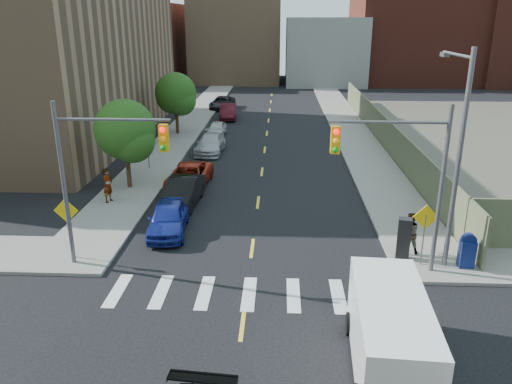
# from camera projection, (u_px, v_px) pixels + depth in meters

# --- Properties ---
(ground) EXTENTS (160.00, 160.00, 0.00)m
(ground) POSITION_uv_depth(u_px,v_px,m) (238.00, 362.00, 15.32)
(ground) COLOR black
(ground) RESTS_ON ground
(sidewalk_nw) EXTENTS (3.50, 73.00, 0.15)m
(sidewalk_nw) POSITION_uv_depth(u_px,v_px,m) (199.00, 113.00, 54.76)
(sidewalk_nw) COLOR gray
(sidewalk_nw) RESTS_ON ground
(sidewalk_ne) EXTENTS (3.50, 73.00, 0.15)m
(sidewalk_ne) POSITION_uv_depth(u_px,v_px,m) (341.00, 114.00, 54.05)
(sidewalk_ne) COLOR gray
(sidewalk_ne) RESTS_ON ground
(fence_north) EXTENTS (0.12, 44.00, 2.50)m
(fence_north) POSITION_uv_depth(u_px,v_px,m) (383.00, 130.00, 40.86)
(fence_north) COLOR #596143
(fence_north) RESTS_ON ground
(building_nw) EXTENTS (22.00, 30.00, 16.00)m
(building_nw) POSITION_uv_depth(u_px,v_px,m) (6.00, 42.00, 41.95)
(building_nw) COLOR #8C6B4C
(building_nw) RESTS_ON ground
(bg_bldg_west) EXTENTS (14.00, 18.00, 12.00)m
(bg_bldg_west) POSITION_uv_depth(u_px,v_px,m) (137.00, 44.00, 80.31)
(bg_bldg_west) COLOR #592319
(bg_bldg_west) RESTS_ON ground
(bg_bldg_midwest) EXTENTS (14.00, 16.00, 15.00)m
(bg_bldg_midwest) POSITION_uv_depth(u_px,v_px,m) (237.00, 34.00, 80.96)
(bg_bldg_midwest) COLOR #8C6B4C
(bg_bldg_midwest) RESTS_ON ground
(bg_bldg_center) EXTENTS (12.00, 16.00, 10.00)m
(bg_bldg_center) POSITION_uv_depth(u_px,v_px,m) (324.00, 51.00, 79.27)
(bg_bldg_center) COLOR gray
(bg_bldg_center) RESTS_ON ground
(bg_bldg_east) EXTENTS (18.00, 18.00, 16.00)m
(bg_bldg_east) POSITION_uv_depth(u_px,v_px,m) (412.00, 31.00, 79.52)
(bg_bldg_east) COLOR #592319
(bg_bldg_east) RESTS_ON ground
(signal_nw) EXTENTS (4.59, 0.30, 7.00)m
(signal_nw) POSITION_uv_depth(u_px,v_px,m) (98.00, 164.00, 19.75)
(signal_nw) COLOR #59595E
(signal_nw) RESTS_ON ground
(signal_ne) EXTENTS (4.59, 0.30, 7.00)m
(signal_ne) POSITION_uv_depth(u_px,v_px,m) (404.00, 168.00, 19.20)
(signal_ne) COLOR #59595E
(signal_ne) RESTS_ON ground
(streetlight_ne) EXTENTS (0.25, 3.70, 9.00)m
(streetlight_ne) POSITION_uv_depth(u_px,v_px,m) (457.00, 145.00, 19.72)
(streetlight_ne) COLOR #59595E
(streetlight_ne) RESTS_ON ground
(warn_sign_nw) EXTENTS (1.06, 0.06, 2.83)m
(warn_sign_nw) POSITION_uv_depth(u_px,v_px,m) (67.00, 217.00, 21.14)
(warn_sign_nw) COLOR #59595E
(warn_sign_nw) RESTS_ON ground
(warn_sign_ne) EXTENTS (1.06, 0.06, 2.83)m
(warn_sign_ne) POSITION_uv_depth(u_px,v_px,m) (425.00, 224.00, 20.46)
(warn_sign_ne) COLOR #59595E
(warn_sign_ne) RESTS_ON ground
(warn_sign_midwest) EXTENTS (1.06, 0.06, 2.83)m
(warn_sign_midwest) POSITION_uv_depth(u_px,v_px,m) (147.00, 142.00, 33.87)
(warn_sign_midwest) COLOR #59595E
(warn_sign_midwest) RESTS_ON ground
(tree_west_near) EXTENTS (3.66, 3.64, 5.52)m
(tree_west_near) POSITION_uv_depth(u_px,v_px,m) (125.00, 133.00, 29.66)
(tree_west_near) COLOR #332114
(tree_west_near) RESTS_ON ground
(tree_west_far) EXTENTS (3.66, 3.64, 5.52)m
(tree_west_far) POSITION_uv_depth(u_px,v_px,m) (176.00, 96.00, 43.79)
(tree_west_far) COLOR #332114
(tree_west_far) RESTS_ON ground
(parked_car_blue) EXTENTS (2.14, 4.51, 1.49)m
(parked_car_blue) POSITION_uv_depth(u_px,v_px,m) (168.00, 218.00, 24.33)
(parked_car_blue) COLOR navy
(parked_car_blue) RESTS_ON ground
(parked_car_black) EXTENTS (1.91, 4.83, 1.56)m
(parked_car_black) POSITION_uv_depth(u_px,v_px,m) (183.00, 192.00, 27.84)
(parked_car_black) COLOR black
(parked_car_black) RESTS_ON ground
(parked_car_red) EXTENTS (2.57, 5.14, 1.40)m
(parked_car_red) POSITION_uv_depth(u_px,v_px,m) (189.00, 176.00, 30.95)
(parked_car_red) COLOR #AA2411
(parked_car_red) RESTS_ON ground
(parked_car_silver) EXTENTS (2.14, 4.94, 1.42)m
(parked_car_silver) POSITION_uv_depth(u_px,v_px,m) (210.00, 144.00, 38.79)
(parked_car_silver) COLOR #A9AAB0
(parked_car_silver) RESTS_ON ground
(parked_car_white) EXTENTS (1.55, 3.65, 1.23)m
(parked_car_white) POSITION_uv_depth(u_px,v_px,m) (217.00, 129.00, 44.47)
(parked_car_white) COLOR silver
(parked_car_white) RESTS_ON ground
(parked_car_maroon) EXTENTS (1.98, 4.81, 1.55)m
(parked_car_maroon) POSITION_uv_depth(u_px,v_px,m) (228.00, 111.00, 51.70)
(parked_car_maroon) COLOR #400C15
(parked_car_maroon) RESTS_ON ground
(parked_car_grey) EXTENTS (2.78, 5.25, 1.41)m
(parked_car_grey) POSITION_uv_depth(u_px,v_px,m) (222.00, 103.00, 57.41)
(parked_car_grey) COLOR black
(parked_car_grey) RESTS_ON ground
(cargo_van) EXTENTS (2.48, 5.41, 2.42)m
(cargo_van) POSITION_uv_depth(u_px,v_px,m) (389.00, 330.00, 14.73)
(cargo_van) COLOR white
(cargo_van) RESTS_ON ground
(mailbox) EXTENTS (0.62, 0.48, 1.49)m
(mailbox) POSITION_uv_depth(u_px,v_px,m) (467.00, 251.00, 20.66)
(mailbox) COLOR navy
(mailbox) RESTS_ON sidewalk_ne
(payphone) EXTENTS (0.64, 0.56, 1.85)m
(payphone) POSITION_uv_depth(u_px,v_px,m) (404.00, 239.00, 21.29)
(payphone) COLOR black
(payphone) RESTS_ON sidewalk_ne
(pedestrian_west) EXTENTS (0.64, 0.81, 1.95)m
(pedestrian_west) POSITION_uv_depth(u_px,v_px,m) (108.00, 185.00, 27.91)
(pedestrian_west) COLOR gray
(pedestrian_west) RESTS_ON sidewalk_nw
(pedestrian_east) EXTENTS (0.99, 0.81, 1.90)m
(pedestrian_east) POSITION_uv_depth(u_px,v_px,m) (409.00, 233.00, 21.78)
(pedestrian_east) COLOR gray
(pedestrian_east) RESTS_ON sidewalk_ne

